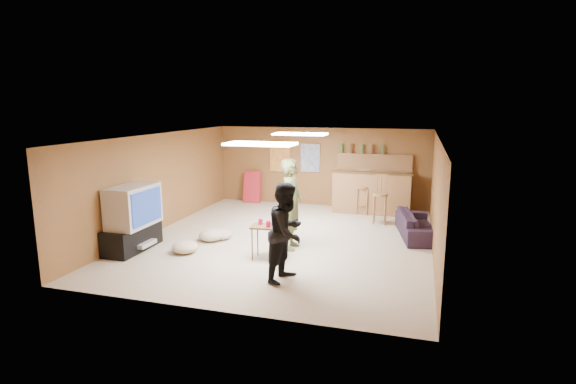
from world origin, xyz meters
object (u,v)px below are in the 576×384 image
(person_black, at_px, (287,232))
(bar_counter, at_px, (372,192))
(person_olive, at_px, (292,204))
(tray_table, at_px, (265,242))
(sofa, at_px, (418,225))
(tv_body, at_px, (133,206))

(person_black, bearing_deg, bar_counter, 4.10)
(person_olive, relative_size, tray_table, 2.81)
(person_olive, xyz_separation_m, sofa, (2.41, 1.55, -0.64))
(tv_body, xyz_separation_m, tray_table, (2.64, 0.23, -0.58))
(person_olive, xyz_separation_m, person_black, (0.37, -1.59, -0.09))
(person_olive, bearing_deg, person_black, -170.70)
(tv_body, distance_m, person_olive, 3.09)
(tv_body, height_order, bar_counter, tv_body)
(tv_body, distance_m, tray_table, 2.71)
(person_olive, xyz_separation_m, tray_table, (-0.30, -0.75, -0.58))
(tray_table, bearing_deg, person_olive, 68.24)
(tv_body, relative_size, tray_table, 1.70)
(person_olive, bearing_deg, tray_table, 154.36)
(person_black, bearing_deg, tray_table, 52.31)
(bar_counter, relative_size, sofa, 1.10)
(person_black, relative_size, sofa, 0.90)
(tray_table, bearing_deg, tv_body, -175.10)
(person_black, bearing_deg, person_olive, 26.73)
(bar_counter, distance_m, person_olive, 3.70)
(tv_body, xyz_separation_m, person_black, (3.31, -0.61, -0.09))
(bar_counter, relative_size, person_olive, 1.10)
(bar_counter, height_order, person_black, person_black)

